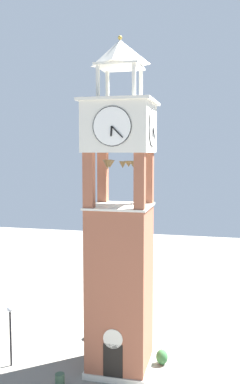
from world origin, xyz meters
name	(u,v)px	position (x,y,z in m)	size (l,w,h in m)	color
ground	(120,368)	(0.00, 0.00, 0.00)	(80.00, 80.00, 0.00)	gray
clock_tower	(120,238)	(0.00, 0.00, 7.82)	(3.96, 3.96, 19.10)	#93543D
lamp_post	(10,324)	(-6.39, -1.24, 2.57)	(0.36, 0.36, 3.68)	black
trash_bin	(60,381)	(-2.68, -2.80, 0.40)	(0.52, 0.52, 0.80)	#38513D
shrub_near_entry	(91,334)	(-2.84, 3.33, 0.35)	(0.75, 0.75, 0.70)	#336638
shrub_left_of_tower	(162,357)	(2.36, 1.00, 0.46)	(0.70, 0.70, 0.91)	#336638
shrub_behind_bench	(98,342)	(-2.00, 2.14, 0.42)	(1.20, 1.20, 0.84)	#336638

